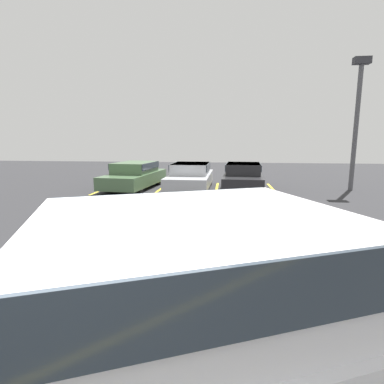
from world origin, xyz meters
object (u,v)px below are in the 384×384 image
object	(u,v)px
pickup_truck	(233,323)
light_post	(357,113)
parked_sedan_a	(135,174)
wheel_stop_curb	(168,180)
parked_sedan_c	(243,176)
parked_sedan_b	(191,175)

from	to	relation	value
pickup_truck	light_post	bearing A→B (deg)	41.95
parked_sedan_a	light_post	bearing A→B (deg)	98.93
wheel_stop_curb	parked_sedan_a	bearing A→B (deg)	-114.21
parked_sedan_a	parked_sedan_c	xyz separation A→B (m)	(5.18, 0.05, -0.01)
parked_sedan_c	wheel_stop_curb	size ratio (longest dim) A/B	2.30
parked_sedan_c	wheel_stop_curb	xyz separation A→B (m)	(-4.05, 2.45, -0.59)
light_post	wheel_stop_curb	distance (m)	9.89
parked_sedan_b	wheel_stop_curb	bearing A→B (deg)	-146.57
parked_sedan_c	light_post	world-z (taller)	light_post
parked_sedan_a	parked_sedan_b	size ratio (longest dim) A/B	1.03
parked_sedan_b	pickup_truck	bearing A→B (deg)	9.03
pickup_truck	parked_sedan_b	world-z (taller)	pickup_truck
parked_sedan_b	parked_sedan_c	bearing A→B (deg)	92.18
parked_sedan_c	light_post	bearing A→B (deg)	99.13
pickup_truck	light_post	distance (m)	13.94
parked_sedan_a	parked_sedan_b	world-z (taller)	parked_sedan_a
pickup_truck	parked_sedan_b	distance (m)	11.99
parked_sedan_b	parked_sedan_c	size ratio (longest dim) A/B	1.03
pickup_truck	parked_sedan_c	distance (m)	11.95
wheel_stop_curb	pickup_truck	bearing A→B (deg)	-76.99
parked_sedan_c	wheel_stop_curb	distance (m)	4.77
pickup_truck	wheel_stop_curb	xyz separation A→B (m)	(-3.32, 14.37, -0.82)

